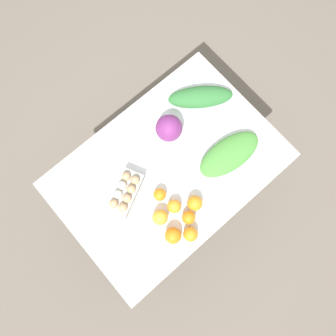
# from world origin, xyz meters

# --- Properties ---
(ground_plane) EXTENTS (8.00, 8.00, 0.00)m
(ground_plane) POSITION_xyz_m (0.00, 0.00, 0.00)
(ground_plane) COLOR #70665B
(dining_table) EXTENTS (1.17, 0.81, 0.76)m
(dining_table) POSITION_xyz_m (0.00, 0.00, 0.64)
(dining_table) COLOR silver
(dining_table) RESTS_ON ground_plane
(cabbage_purple) EXTENTS (0.14, 0.14, 0.14)m
(cabbage_purple) POSITION_xyz_m (0.14, 0.15, 0.83)
(cabbage_purple) COLOR #7A2D75
(cabbage_purple) RESTS_ON dining_table
(egg_carton) EXTENTS (0.26, 0.20, 0.09)m
(egg_carton) POSITION_xyz_m (-0.25, 0.04, 0.80)
(egg_carton) COLOR #A8A8A3
(egg_carton) RESTS_ON dining_table
(greens_bunch_dandelion) EXTENTS (0.38, 0.21, 0.07)m
(greens_bunch_dandelion) POSITION_xyz_m (0.29, -0.16, 0.80)
(greens_bunch_dandelion) COLOR #4C933D
(greens_bunch_dandelion) RESTS_ON dining_table
(greens_bunch_chard) EXTENTS (0.36, 0.31, 0.09)m
(greens_bunch_chard) POSITION_xyz_m (0.39, 0.18, 0.81)
(greens_bunch_chard) COLOR #337538
(greens_bunch_chard) RESTS_ON dining_table
(orange_0) EXTENTS (0.07, 0.07, 0.07)m
(orange_0) POSITION_xyz_m (-0.11, -0.17, 0.79)
(orange_0) COLOR orange
(orange_0) RESTS_ON dining_table
(orange_1) EXTENTS (0.08, 0.08, 0.08)m
(orange_1) POSITION_xyz_m (-0.21, -0.28, 0.80)
(orange_1) COLOR orange
(orange_1) RESTS_ON dining_table
(orange_2) EXTENTS (0.08, 0.08, 0.08)m
(orange_2) POSITION_xyz_m (-0.02, -0.23, 0.80)
(orange_2) COLOR orange
(orange_2) RESTS_ON dining_table
(orange_3) EXTENTS (0.07, 0.07, 0.07)m
(orange_3) POSITION_xyz_m (-0.09, -0.26, 0.79)
(orange_3) COLOR orange
(orange_3) RESTS_ON dining_table
(orange_4) EXTENTS (0.08, 0.08, 0.08)m
(orange_4) POSITION_xyz_m (-0.20, -0.17, 0.80)
(orange_4) COLOR #F9A833
(orange_4) RESTS_ON dining_table
(orange_5) EXTENTS (0.07, 0.07, 0.07)m
(orange_5) POSITION_xyz_m (-0.14, -0.33, 0.80)
(orange_5) COLOR orange
(orange_5) RESTS_ON dining_table
(orange_6) EXTENTS (0.07, 0.07, 0.07)m
(orange_6) POSITION_xyz_m (-0.13, -0.08, 0.79)
(orange_6) COLOR orange
(orange_6) RESTS_ON dining_table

